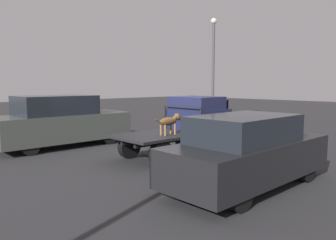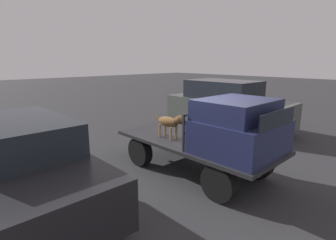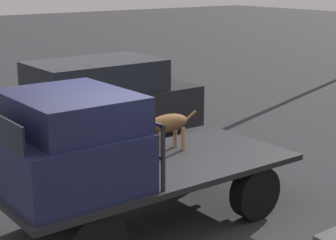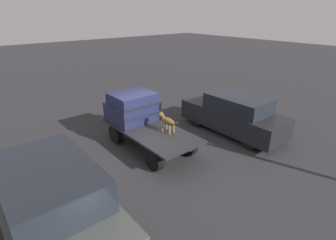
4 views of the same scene
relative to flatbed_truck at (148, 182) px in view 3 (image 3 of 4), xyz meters
name	(u,v)px [view 3 (image 3 of 4)]	position (x,y,z in m)	size (l,w,h in m)	color
ground_plane	(148,222)	(0.00, 0.00, -0.60)	(80.00, 80.00, 0.00)	#2D2D30
flatbed_truck	(148,182)	(0.00, 0.00, 0.00)	(4.10, 1.85, 0.82)	black
truck_cab	(66,143)	(1.19, 0.00, 0.76)	(1.56, 1.73, 1.14)	#1E2347
truck_headboard	(123,132)	(0.38, 0.00, 0.76)	(0.04, 1.73, 0.82)	#232326
dog	(163,124)	(-0.53, -0.36, 0.65)	(1.07, 0.26, 0.68)	#9E7547
parked_sedan	(89,105)	(-1.11, -3.58, 0.25)	(4.55, 1.73, 1.69)	black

